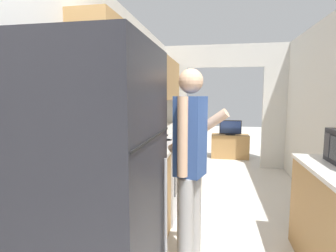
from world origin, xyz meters
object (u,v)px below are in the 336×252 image
(person, at_px, (190,167))
(knife, at_px, (165,135))
(tv_cabinet, at_px, (230,146))
(range_oven, at_px, (154,177))
(refrigerator, at_px, (90,202))
(television, at_px, (230,128))

(person, xyz_separation_m, knife, (-0.51, 1.59, 0.00))
(tv_cabinet, xyz_separation_m, knife, (-1.05, -2.66, 0.64))
(range_oven, height_order, knife, range_oven)
(refrigerator, relative_size, range_oven, 1.68)
(knife, bearing_deg, tv_cabinet, 103.88)
(range_oven, bearing_deg, television, 70.57)
(refrigerator, distance_m, television, 5.04)
(person, height_order, knife, person)
(refrigerator, relative_size, person, 1.04)
(knife, bearing_deg, refrigerator, -54.31)
(tv_cabinet, bearing_deg, television, -90.00)
(tv_cabinet, height_order, knife, knife)
(tv_cabinet, bearing_deg, knife, -111.53)
(range_oven, relative_size, knife, 3.67)
(refrigerator, bearing_deg, range_oven, 92.06)
(range_oven, bearing_deg, person, -62.41)
(refrigerator, height_order, knife, refrigerator)
(range_oven, bearing_deg, refrigerator, -87.94)
(refrigerator, height_order, television, refrigerator)
(refrigerator, distance_m, tv_cabinet, 5.12)
(knife, bearing_deg, range_oven, -60.62)
(tv_cabinet, bearing_deg, range_oven, -109.19)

